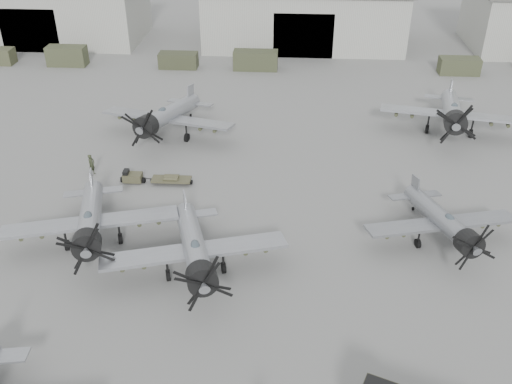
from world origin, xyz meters
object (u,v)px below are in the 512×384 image
at_px(aircraft_far_0, 166,116).
at_px(tug_trailer, 147,178).
at_px(aircraft_far_1, 453,112).
at_px(aircraft_extra_383, 90,221).
at_px(ground_crew, 92,165).
at_px(aircraft_mid_1, 195,250).
at_px(aircraft_mid_2, 444,222).

height_order(aircraft_far_0, tug_trailer, aircraft_far_0).
distance_m(aircraft_far_0, tug_trailer, 8.86).
height_order(aircraft_far_1, aircraft_extra_383, aircraft_far_1).
distance_m(aircraft_far_0, ground_crew, 9.28).
height_order(aircraft_mid_1, ground_crew, aircraft_mid_1).
height_order(aircraft_far_0, ground_crew, aircraft_far_0).
xyz_separation_m(aircraft_far_0, aircraft_far_1, (28.14, 2.61, 0.10)).
xyz_separation_m(aircraft_mid_2, aircraft_far_1, (4.72, 18.81, 0.50)).
xyz_separation_m(aircraft_mid_2, aircraft_extra_383, (-25.25, -1.82, 0.23)).
height_order(aircraft_mid_1, aircraft_far_1, aircraft_far_1).
bearing_deg(aircraft_extra_383, aircraft_far_0, 68.04).
distance_m(aircraft_mid_1, ground_crew, 17.58).
relative_size(aircraft_mid_2, aircraft_far_1, 0.80).
distance_m(aircraft_mid_1, aircraft_mid_2, 17.90).
bearing_deg(tug_trailer, ground_crew, 167.81).
xyz_separation_m(aircraft_extra_383, tug_trailer, (1.79, 9.39, -1.84)).
relative_size(aircraft_mid_1, ground_crew, 6.38).
bearing_deg(aircraft_extra_383, ground_crew, 91.79).
bearing_deg(ground_crew, aircraft_mid_2, -90.22).
xyz_separation_m(aircraft_far_1, tug_trailer, (-28.18, -11.24, -2.11)).
height_order(aircraft_extra_383, tug_trailer, aircraft_extra_383).
relative_size(aircraft_extra_383, ground_crew, 6.38).
bearing_deg(aircraft_mid_1, ground_crew, 114.29).
height_order(aircraft_mid_2, aircraft_extra_383, aircraft_extra_383).
bearing_deg(tug_trailer, aircraft_far_1, 21.47).
distance_m(aircraft_far_0, aircraft_extra_383, 18.11).
height_order(aircraft_mid_1, tug_trailer, aircraft_mid_1).
relative_size(aircraft_mid_1, aircraft_mid_2, 1.11).
distance_m(aircraft_far_1, aircraft_extra_383, 36.39).
bearing_deg(aircraft_mid_1, aircraft_extra_383, 144.14).
bearing_deg(aircraft_far_1, aircraft_mid_2, -93.32).
xyz_separation_m(tug_trailer, ground_crew, (-5.18, 1.09, 0.54)).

